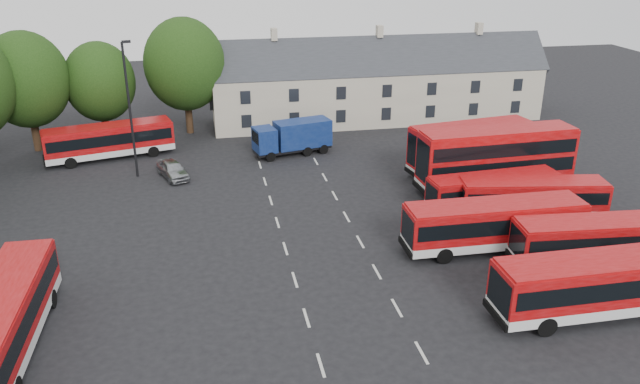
{
  "coord_description": "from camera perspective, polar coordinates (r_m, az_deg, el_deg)",
  "views": [
    {
      "loc": [
        -4.61,
        -33.56,
        18.88
      ],
      "look_at": [
        3.01,
        5.74,
        2.2
      ],
      "focal_mm": 35.0,
      "sensor_mm": 36.0,
      "label": 1
    }
  ],
  "objects": [
    {
      "name": "lane_markings",
      "position": [
        40.89,
        0.3,
        -4.88
      ],
      "size": [
        5.15,
        33.8,
        0.01
      ],
      "color": "beige",
      "rests_on": "ground"
    },
    {
      "name": "bus_north",
      "position": [
        58.96,
        -18.72,
        4.64
      ],
      "size": [
        11.34,
        5.19,
        3.13
      ],
      "rotation": [
        0.0,
        0.0,
        0.25
      ],
      "color": "silver",
      "rests_on": "ground"
    },
    {
      "name": "bus_row_a",
      "position": [
        36.17,
        24.62,
        -7.42
      ],
      "size": [
        11.93,
        2.78,
        3.37
      ],
      "rotation": [
        0.0,
        0.0,
        -0.0
      ],
      "color": "silver",
      "rests_on": "ground"
    },
    {
      "name": "bus_row_d",
      "position": [
        46.45,
        18.85,
        -0.32
      ],
      "size": [
        10.46,
        3.99,
        2.89
      ],
      "rotation": [
        0.0,
        0.0,
        -0.17
      ],
      "color": "silver",
      "rests_on": "ground"
    },
    {
      "name": "ground",
      "position": [
        38.79,
        -2.77,
        -6.54
      ],
      "size": [
        140.0,
        140.0,
        0.0
      ],
      "primitive_type": "plane",
      "color": "black",
      "rests_on": "ground"
    },
    {
      "name": "bus_row_c",
      "position": [
        41.02,
        15.67,
        -2.65
      ],
      "size": [
        11.53,
        2.8,
        3.25
      ],
      "rotation": [
        0.0,
        0.0,
        -0.01
      ],
      "color": "silver",
      "rests_on": "ground"
    },
    {
      "name": "box_truck",
      "position": [
        57.09,
        -2.45,
        5.13
      ],
      "size": [
        7.4,
        3.75,
        3.1
      ],
      "rotation": [
        0.0,
        0.0,
        0.23
      ],
      "color": "black",
      "rests_on": "ground"
    },
    {
      "name": "bus_west",
      "position": [
        33.89,
        -26.88,
        -10.14
      ],
      "size": [
        2.82,
        11.43,
        3.22
      ],
      "rotation": [
        0.0,
        0.0,
        1.55
      ],
      "color": "silver",
      "rests_on": "ground"
    },
    {
      "name": "lamppost",
      "position": [
        52.71,
        -17.0,
        7.47
      ],
      "size": [
        0.78,
        0.4,
        11.21
      ],
      "rotation": [
        0.0,
        0.0,
        0.2
      ],
      "color": "black",
      "rests_on": "ground"
    },
    {
      "name": "silver_car",
      "position": [
        53.17,
        -13.32,
        2.02
      ],
      "size": [
        3.12,
        4.59,
        1.45
      ],
      "primitive_type": "imported",
      "rotation": [
        0.0,
        0.0,
        0.37
      ],
      "color": "#9EA1A5",
      "rests_on": "ground"
    },
    {
      "name": "bus_row_e",
      "position": [
        47.0,
        15.58,
        0.25
      ],
      "size": [
        9.92,
        2.9,
        2.77
      ],
      "rotation": [
        0.0,
        0.0,
        0.07
      ],
      "color": "silver",
      "rests_on": "ground"
    },
    {
      "name": "terrace_houses",
      "position": [
        67.91,
        5.29,
        9.75
      ],
      "size": [
        35.7,
        7.13,
        10.06
      ],
      "color": "beige",
      "rests_on": "ground"
    },
    {
      "name": "bus_dd_north",
      "position": [
        53.8,
        13.55,
        4.21
      ],
      "size": [
        10.8,
        3.95,
        4.33
      ],
      "rotation": [
        0.0,
        0.0,
        0.15
      ],
      "color": "silver",
      "rests_on": "ground"
    },
    {
      "name": "bus_row_b",
      "position": [
        41.44,
        24.44,
        -3.85
      ],
      "size": [
        10.95,
        3.37,
        3.05
      ],
      "rotation": [
        0.0,
        0.0,
        -0.08
      ],
      "color": "silver",
      "rests_on": "ground"
    },
    {
      "name": "bus_dd_south",
      "position": [
        50.37,
        15.82,
        3.19
      ],
      "size": [
        12.36,
        3.31,
        5.03
      ],
      "rotation": [
        0.0,
        0.0,
        0.04
      ],
      "color": "silver",
      "rests_on": "ground"
    }
  ]
}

